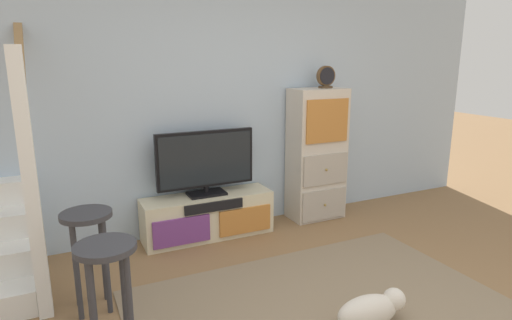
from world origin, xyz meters
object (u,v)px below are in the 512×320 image
Objects in this scene: dog at (371,310)px; media_console at (208,216)px; desk_clock at (326,77)px; bar_stool_near at (108,276)px; side_cabinet at (317,155)px; bar_stool_far at (88,238)px; television at (206,161)px.

media_console is at bearing 104.48° from dog.
desk_clock is (1.31, -0.00, 1.31)m from media_console.
desk_clock is 2.98m from bar_stool_near.
side_cabinet is 2.77m from bar_stool_near.
bar_stool_far reaches higher than dog.
side_cabinet reaches higher than media_console.
desk_clock is (0.07, -0.01, 0.82)m from side_cabinet.
media_console is at bearing 53.27° from bar_stool_near.
desk_clock reaches higher than bar_stool_far.
desk_clock is at bearing -0.20° from media_console.
desk_clock is (1.31, -0.03, 0.76)m from television.
media_console is 1.34m from side_cabinet.
desk_clock reaches higher than dog.
dog is at bearing -75.70° from television.
dog is (0.48, -1.87, -0.64)m from television.
bar_stool_near is 0.62m from bar_stool_far.
dog is at bearing -13.54° from bar_stool_near.
bar_stool_far is (-2.46, -0.84, -0.99)m from desk_clock.
side_cabinet is 1.96× the size of bar_stool_far.
side_cabinet is at bearing -0.64° from television.
television is at bearing 104.30° from dog.
bar_stool_near is (-2.41, -1.46, -0.98)m from desk_clock.
television is at bearing 37.27° from bar_stool_far.
side_cabinet reaches higher than dog.
side_cabinet is 6.14× the size of desk_clock.
bar_stool_near is at bearing -147.74° from side_cabinet.
bar_stool_far is at bearing 94.60° from bar_stool_near.
bar_stool_near reaches higher than bar_stool_far.
bar_stool_far is 1.32× the size of dog.
side_cabinet reaches higher than television.
side_cabinet is 1.92× the size of bar_stool_near.
side_cabinet is at bearing 19.73° from bar_stool_far.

